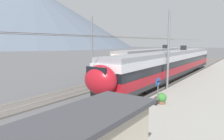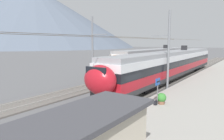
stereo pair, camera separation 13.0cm
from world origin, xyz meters
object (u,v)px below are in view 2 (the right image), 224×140
at_px(train_near_platform, 172,63).
at_px(platform_sign, 158,85).
at_px(potted_plant_platform_edge, 161,98).
at_px(catenary_mast_far_side, 93,48).
at_px(passenger_walking, 92,128).
at_px(train_far_track, 156,58).
at_px(catenary_mast_mid, 167,49).
at_px(handbag_near_sign, 156,103).

relative_size(train_near_platform, platform_sign, 16.45).
distance_m(train_near_platform, potted_plant_platform_edge, 13.54).
height_order(catenary_mast_far_side, potted_plant_platform_edge, catenary_mast_far_side).
height_order(catenary_mast_far_side, platform_sign, catenary_mast_far_side).
height_order(catenary_mast_far_side, passenger_walking, catenary_mast_far_side).
bearing_deg(train_near_platform, catenary_mast_far_side, 134.71).
bearing_deg(catenary_mast_far_side, passenger_walking, -140.29).
distance_m(train_near_platform, catenary_mast_far_side, 10.93).
bearing_deg(passenger_walking, potted_plant_platform_edge, -0.09).
distance_m(train_far_track, platform_sign, 23.07).
relative_size(platform_sign, passenger_walking, 1.20).
xyz_separation_m(train_far_track, passenger_walking, (-29.03, -9.29, -0.94)).
bearing_deg(train_near_platform, catenary_mast_mid, -165.83).
distance_m(catenary_mast_mid, platform_sign, 7.35).
relative_size(handbag_near_sign, potted_plant_platform_edge, 0.52).
xyz_separation_m(train_far_track, platform_sign, (-21.20, -9.10, -0.40)).
relative_size(catenary_mast_mid, catenary_mast_far_side, 1.00).
bearing_deg(handbag_near_sign, train_far_track, 22.93).
distance_m(catenary_mast_mid, catenary_mast_far_side, 9.34).
bearing_deg(catenary_mast_mid, handbag_near_sign, -165.84).
height_order(catenary_mast_mid, catenary_mast_far_side, catenary_mast_mid).
distance_m(train_far_track, passenger_walking, 30.49).
bearing_deg(platform_sign, potted_plant_platform_edge, -31.85).
bearing_deg(catenary_mast_far_side, handbag_near_sign, -118.17).
xyz_separation_m(catenary_mast_far_side, passenger_walking, (-13.57, -11.27, -3.03)).
bearing_deg(train_near_platform, potted_plant_platform_edge, -164.25).
bearing_deg(catenary_mast_far_side, potted_plant_platform_edge, -115.63).
bearing_deg(handbag_near_sign, catenary_mast_mid, 14.16).
relative_size(catenary_mast_far_side, passenger_walking, 29.56).
xyz_separation_m(handbag_near_sign, potted_plant_platform_edge, (0.49, -0.26, 0.31)).
bearing_deg(train_far_track, passenger_walking, -162.26).
height_order(train_near_platform, catenary_mast_far_side, catenary_mast_far_side).
bearing_deg(passenger_walking, catenary_mast_mid, 7.76).
distance_m(train_near_platform, platform_sign, 13.74).
distance_m(catenary_mast_far_side, platform_sign, 12.72).
bearing_deg(handbag_near_sign, train_near_platform, 14.16).
bearing_deg(catenary_mast_mid, train_near_platform, 14.17).
xyz_separation_m(passenger_walking, handbag_near_sign, (7.67, 0.25, -0.78)).
bearing_deg(catenary_mast_far_side, catenary_mast_mid, -84.15).
bearing_deg(platform_sign, passenger_walking, -178.61).
xyz_separation_m(catenary_mast_mid, platform_sign, (-6.69, -1.79, -2.46)).
height_order(platform_sign, handbag_near_sign, platform_sign).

